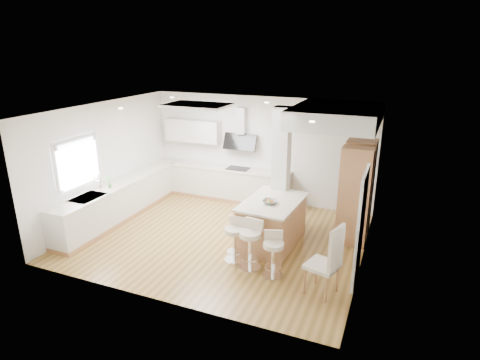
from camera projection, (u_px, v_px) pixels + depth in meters
The scene contains 18 objects.
ground at pixel (221, 237), 8.86m from camera, with size 6.00×6.00×0.00m, color #A1793B.
ceiling at pixel (221, 237), 8.86m from camera, with size 6.00×5.00×0.02m, color silver.
wall_back at pixel (260, 150), 10.61m from camera, with size 6.00×0.04×2.80m, color silver.
wall_left at pixel (105, 162), 9.51m from camera, with size 0.04×5.00×2.80m, color silver.
wall_right at pixel (368, 196), 7.33m from camera, with size 0.04×5.00×2.80m, color silver.
skylight at pixel (198, 105), 8.79m from camera, with size 4.10×2.10×0.06m.
window_left at pixel (77, 159), 8.61m from camera, with size 0.06×1.28×1.07m.
doorway_right at pixel (360, 229), 6.94m from camera, with size 0.05×1.00×2.10m.
counter_left at pixel (125, 197), 9.90m from camera, with size 0.63×4.50×1.35m.
counter_back at pixel (224, 174), 10.92m from camera, with size 3.62×0.63×2.50m.
pillar at pixel (281, 170), 8.87m from camera, with size 0.35×0.35×2.80m.
soffit at pixel (336, 116), 8.50m from camera, with size 1.78×2.20×0.40m.
oven_column at pixel (356, 191), 8.64m from camera, with size 0.63×1.21×2.10m.
peninsula at pixel (272, 222), 8.40m from camera, with size 1.18×1.69×1.06m.
bar_stool_a at pixel (235, 237), 7.75m from camera, with size 0.42×0.42×0.88m.
bar_stool_b at pixel (251, 242), 7.47m from camera, with size 0.49×0.49×0.96m.
bar_stool_c at pixel (273, 252), 7.21m from camera, with size 0.49×0.49×0.86m.
dining_chair at pixel (329, 259), 6.58m from camera, with size 0.62×0.62×1.29m.
Camera 1 is at (3.45, -7.23, 4.01)m, focal length 30.00 mm.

